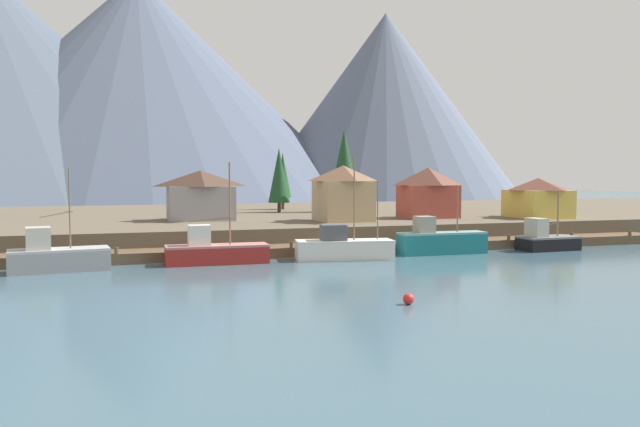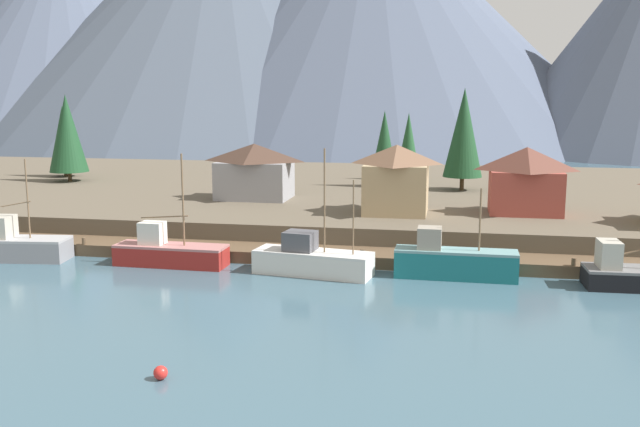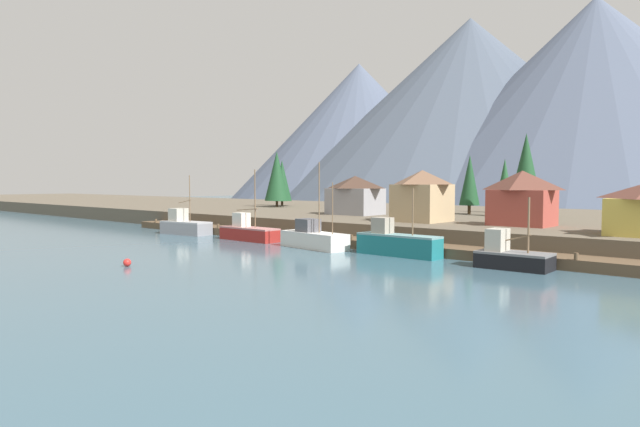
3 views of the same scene
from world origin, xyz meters
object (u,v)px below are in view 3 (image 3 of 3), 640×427
object	(u,v)px
fishing_boat_black	(511,256)
conifer_near_right	(470,180)
fishing_boat_white	(313,238)
channel_buoy	(127,263)
conifer_mid_right	(282,181)
fishing_boat_grey	(185,226)
fishing_boat_red	(248,232)
house_tan	(422,195)
conifer_near_left	(526,170)
house_grey	(355,195)
house_red	(522,198)
conifer_mid_left	(505,180)
conifer_back_left	(277,176)
fishing_boat_teal	(397,243)

from	to	relation	value
fishing_boat_black	conifer_near_right	bearing A→B (deg)	119.82
fishing_boat_white	channel_buoy	bearing A→B (deg)	-90.12
fishing_boat_white	conifer_mid_right	world-z (taller)	conifer_mid_right
fishing_boat_grey	channel_buoy	xyz separation A→B (m)	(21.88, -21.21, -0.88)
fishing_boat_red	house_tan	bearing A→B (deg)	40.60
fishing_boat_black	conifer_near_left	bearing A→B (deg)	107.55
fishing_boat_black	conifer_mid_right	distance (m)	74.21
house_grey	fishing_boat_white	bearing A→B (deg)	-63.49
house_red	conifer_mid_left	bearing A→B (deg)	117.22
fishing_boat_red	fishing_boat_black	bearing A→B (deg)	0.87
conifer_mid_right	conifer_back_left	distance (m)	5.97
conifer_near_left	conifer_near_right	distance (m)	9.62
house_tan	conifer_near_left	bearing A→B (deg)	70.02
conifer_mid_left	house_tan	bearing A→B (deg)	-88.74
conifer_near_right	fishing_boat_grey	bearing A→B (deg)	-129.07
conifer_near_right	conifer_mid_left	xyz separation A→B (m)	(2.45, 7.43, -0.01)
fishing_boat_teal	conifer_mid_right	world-z (taller)	conifer_mid_right
conifer_back_left	fishing_boat_black	bearing A→B (deg)	-26.73
fishing_boat_white	channel_buoy	xyz separation A→B (m)	(-3.23, -21.10, -0.80)
fishing_boat_black	conifer_mid_right	xyz separation A→B (m)	(-64.72, 35.69, 6.76)
conifer_back_left	fishing_boat_white	bearing A→B (deg)	-39.16
house_red	fishing_boat_red	bearing A→B (deg)	-151.35
fishing_boat_white	house_red	distance (m)	24.44
fishing_boat_black	conifer_mid_left	size ratio (longest dim) A/B	0.71
conifer_mid_left	channel_buoy	world-z (taller)	conifer_mid_left
conifer_back_left	channel_buoy	world-z (taller)	conifer_back_left
house_tan	conifer_mid_right	distance (m)	51.77
fishing_boat_white	conifer_near_right	xyz separation A→B (m)	(2.22, 33.78, 6.68)
fishing_boat_grey	conifer_near_left	world-z (taller)	conifer_near_left
fishing_boat_grey	conifer_back_left	distance (m)	34.75
house_tan	house_grey	world-z (taller)	house_tan
fishing_boat_teal	conifer_mid_left	world-z (taller)	conifer_mid_left
house_red	channel_buoy	distance (m)	43.31
conifer_near_right	conifer_mid_right	bearing A→B (deg)	176.95
house_red	conifer_near_left	world-z (taller)	conifer_near_left
fishing_boat_red	conifer_near_right	bearing A→B (deg)	68.12
fishing_boat_grey	conifer_near_right	bearing A→B (deg)	44.09
conifer_near_right	fishing_boat_red	bearing A→B (deg)	-113.14
conifer_mid_left	channel_buoy	size ratio (longest dim) A/B	12.62
fishing_boat_teal	conifer_back_left	world-z (taller)	conifer_back_left
fishing_boat_black	conifer_back_left	xyz separation A→B (m)	(-61.30, 30.88, 7.66)
fishing_boat_white	conifer_mid_left	size ratio (longest dim) A/B	1.10
conifer_mid_left	conifer_mid_right	xyz separation A→B (m)	(-46.53, -5.08, 0.01)
fishing_boat_black	house_tan	size ratio (longest dim) A/B	0.96
fishing_boat_red	house_red	world-z (taller)	fishing_boat_red
conifer_back_left	house_red	bearing A→B (deg)	-14.74
house_red	conifer_back_left	distance (m)	57.72
fishing_boat_black	conifer_mid_left	world-z (taller)	conifer_mid_left
fishing_boat_teal	house_grey	bearing A→B (deg)	137.04
house_tan	channel_buoy	bearing A→B (deg)	-103.31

